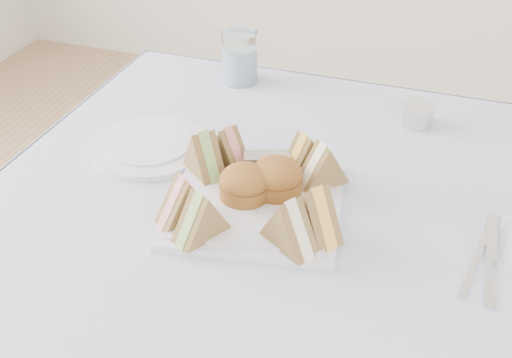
% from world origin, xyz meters
% --- Properties ---
extents(tablecloth, '(1.02, 1.02, 0.01)m').
position_xyz_m(tablecloth, '(0.00, 0.00, 0.74)').
color(tablecloth, silver).
rests_on(tablecloth, table).
extents(serving_plate, '(0.29, 0.29, 0.01)m').
position_xyz_m(serving_plate, '(-0.09, 0.04, 0.75)').
color(serving_plate, silver).
rests_on(serving_plate, tablecloth).
extents(sandwich_fl_a, '(0.08, 0.09, 0.07)m').
position_xyz_m(sandwich_fl_a, '(-0.17, -0.03, 0.79)').
color(sandwich_fl_a, olive).
rests_on(sandwich_fl_a, serving_plate).
extents(sandwich_fl_b, '(0.07, 0.09, 0.07)m').
position_xyz_m(sandwich_fl_b, '(-0.13, -0.06, 0.79)').
color(sandwich_fl_b, olive).
rests_on(sandwich_fl_b, serving_plate).
extents(sandwich_fr_a, '(0.09, 0.09, 0.08)m').
position_xyz_m(sandwich_fr_a, '(0.01, -0.00, 0.80)').
color(sandwich_fr_a, olive).
rests_on(sandwich_fr_a, serving_plate).
extents(sandwich_fr_b, '(0.09, 0.08, 0.07)m').
position_xyz_m(sandwich_fr_b, '(-0.01, -0.04, 0.79)').
color(sandwich_fr_b, olive).
rests_on(sandwich_fr_b, serving_plate).
extents(sandwich_bl_a, '(0.09, 0.08, 0.07)m').
position_xyz_m(sandwich_bl_a, '(-0.19, 0.08, 0.79)').
color(sandwich_bl_a, olive).
rests_on(sandwich_bl_a, serving_plate).
extents(sandwich_bl_b, '(0.08, 0.07, 0.07)m').
position_xyz_m(sandwich_bl_b, '(-0.16, 0.12, 0.79)').
color(sandwich_bl_b, olive).
rests_on(sandwich_bl_b, serving_plate).
extents(sandwich_br_a, '(0.08, 0.08, 0.07)m').
position_xyz_m(sandwich_br_a, '(-0.01, 0.11, 0.79)').
color(sandwich_br_a, olive).
rests_on(sandwich_br_a, serving_plate).
extents(sandwich_br_b, '(0.07, 0.08, 0.07)m').
position_xyz_m(sandwich_br_b, '(-0.04, 0.14, 0.79)').
color(sandwich_br_b, olive).
rests_on(sandwich_br_b, serving_plate).
extents(scone_left, '(0.08, 0.08, 0.05)m').
position_xyz_m(scone_left, '(-0.11, 0.04, 0.78)').
color(scone_left, '#A37533').
rests_on(scone_left, serving_plate).
extents(scone_right, '(0.10, 0.10, 0.05)m').
position_xyz_m(scone_right, '(-0.07, 0.07, 0.78)').
color(scone_right, '#A37533').
rests_on(scone_right, serving_plate).
extents(pastry_slice, '(0.08, 0.05, 0.03)m').
position_xyz_m(pastry_slice, '(-0.10, 0.12, 0.77)').
color(pastry_slice, beige).
rests_on(pastry_slice, serving_plate).
extents(side_plate, '(0.24, 0.24, 0.01)m').
position_xyz_m(side_plate, '(-0.31, 0.13, 0.75)').
color(side_plate, silver).
rests_on(side_plate, tablecloth).
extents(water_glass, '(0.07, 0.07, 0.10)m').
position_xyz_m(water_glass, '(-0.26, 0.43, 0.80)').
color(water_glass, white).
rests_on(water_glass, tablecloth).
extents(tea_strainer, '(0.07, 0.07, 0.03)m').
position_xyz_m(tea_strainer, '(0.10, 0.37, 0.76)').
color(tea_strainer, silver).
rests_on(tea_strainer, tablecloth).
extents(knife, '(0.02, 0.19, 0.00)m').
position_xyz_m(knife, '(0.25, 0.03, 0.75)').
color(knife, silver).
rests_on(knife, tablecloth).
extents(fork, '(0.03, 0.16, 0.00)m').
position_xyz_m(fork, '(0.23, 0.02, 0.75)').
color(fork, silver).
rests_on(fork, tablecloth).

